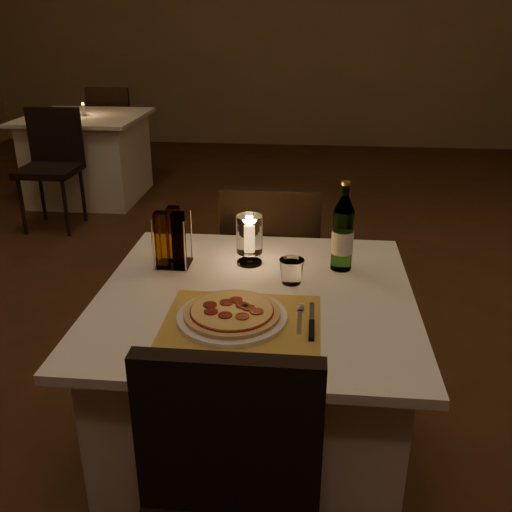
# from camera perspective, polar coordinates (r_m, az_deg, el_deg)

# --- Properties ---
(floor) EXTENTS (8.00, 10.00, 0.02)m
(floor) POSITION_cam_1_polar(r_m,az_deg,el_deg) (2.77, 3.83, -11.47)
(floor) COLOR #4E2D19
(floor) RESTS_ON ground
(wall_back) EXTENTS (8.00, 0.02, 3.00)m
(wall_back) POSITION_cam_1_polar(r_m,az_deg,el_deg) (7.29, 5.74, 22.61)
(wall_back) COLOR #947956
(wall_back) RESTS_ON ground
(main_table) EXTENTS (1.00, 1.00, 0.74)m
(main_table) POSITION_cam_1_polar(r_m,az_deg,el_deg) (2.01, -0.06, -13.07)
(main_table) COLOR white
(main_table) RESTS_ON ground
(chair_far) EXTENTS (0.42, 0.42, 0.90)m
(chair_far) POSITION_cam_1_polar(r_m,az_deg,el_deg) (2.54, 1.54, -0.30)
(chair_far) COLOR black
(chair_far) RESTS_ON ground
(placemat) EXTENTS (0.45, 0.34, 0.00)m
(placemat) POSITION_cam_1_polar(r_m,az_deg,el_deg) (1.66, -1.37, -6.44)
(placemat) COLOR gold
(placemat) RESTS_ON main_table
(plate) EXTENTS (0.32, 0.32, 0.01)m
(plate) POSITION_cam_1_polar(r_m,az_deg,el_deg) (1.66, -2.41, -6.11)
(plate) COLOR white
(plate) RESTS_ON placemat
(pizza) EXTENTS (0.28, 0.28, 0.02)m
(pizza) POSITION_cam_1_polar(r_m,az_deg,el_deg) (1.65, -2.42, -5.62)
(pizza) COLOR #D8B77F
(pizza) RESTS_ON plate
(fork) EXTENTS (0.02, 0.18, 0.00)m
(fork) POSITION_cam_1_polar(r_m,az_deg,el_deg) (1.68, 4.40, -6.01)
(fork) COLOR silver
(fork) RESTS_ON placemat
(knife) EXTENTS (0.02, 0.22, 0.01)m
(knife) POSITION_cam_1_polar(r_m,az_deg,el_deg) (1.62, 5.59, -7.01)
(knife) COLOR black
(knife) RESTS_ON placemat
(tumbler) EXTENTS (0.08, 0.08, 0.08)m
(tumbler) POSITION_cam_1_polar(r_m,az_deg,el_deg) (1.87, 3.57, -1.53)
(tumbler) COLOR white
(tumbler) RESTS_ON main_table
(water_bottle) EXTENTS (0.08, 0.08, 0.31)m
(water_bottle) POSITION_cam_1_polar(r_m,az_deg,el_deg) (1.96, 8.67, 2.13)
(water_bottle) COLOR #639D54
(water_bottle) RESTS_ON main_table
(hurricane_candle) EXTENTS (0.09, 0.09, 0.18)m
(hurricane_candle) POSITION_cam_1_polar(r_m,az_deg,el_deg) (1.99, -0.66, 2.01)
(hurricane_candle) COLOR white
(hurricane_candle) RESTS_ON main_table
(cruet_caddy) EXTENTS (0.12, 0.12, 0.21)m
(cruet_caddy) POSITION_cam_1_polar(r_m,az_deg,el_deg) (1.99, -8.42, 1.55)
(cruet_caddy) COLOR white
(cruet_caddy) RESTS_ON main_table
(neighbor_table_left) EXTENTS (1.00, 1.00, 0.74)m
(neighbor_table_left) POSITION_cam_1_polar(r_m,az_deg,el_deg) (5.37, -16.36, 9.49)
(neighbor_table_left) COLOR white
(neighbor_table_left) RESTS_ON ground
(neighbor_chair_la) EXTENTS (0.42, 0.42, 0.90)m
(neighbor_chair_la) POSITION_cam_1_polar(r_m,az_deg,el_deg) (4.69, -19.72, 9.39)
(neighbor_chair_la) COLOR black
(neighbor_chair_la) RESTS_ON ground
(neighbor_chair_lb) EXTENTS (0.42, 0.42, 0.90)m
(neighbor_chair_lb) POSITION_cam_1_polar(r_m,az_deg,el_deg) (5.99, -14.09, 12.79)
(neighbor_chair_lb) COLOR black
(neighbor_chair_lb) RESTS_ON ground
(neighbor_candle_left) EXTENTS (0.03, 0.03, 0.11)m
(neighbor_candle_left) POSITION_cam_1_polar(r_m,az_deg,el_deg) (5.29, -16.88, 13.84)
(neighbor_candle_left) COLOR white
(neighbor_candle_left) RESTS_ON neighbor_table_left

